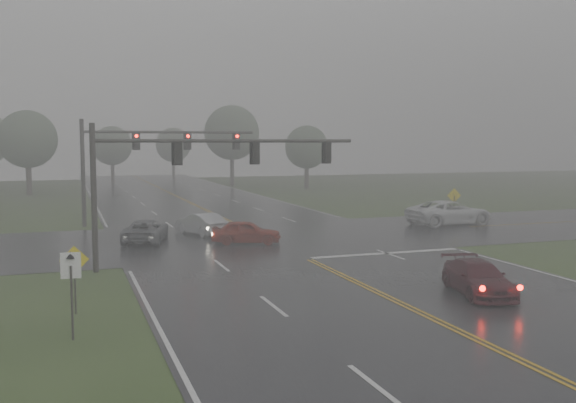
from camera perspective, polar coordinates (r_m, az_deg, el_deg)
name	(u,v)px	position (r m, az deg, el deg)	size (l,w,h in m)	color
ground	(483,343)	(20.04, 16.91, -11.96)	(180.00, 180.00, 0.00)	#2C3F1B
main_road	(273,242)	(37.65, -1.37, -3.66)	(18.00, 160.00, 0.02)	black
cross_street	(263,238)	(39.53, -2.26, -3.23)	(120.00, 14.00, 0.02)	black
stop_bar	(386,254)	(34.28, 8.75, -4.61)	(8.50, 0.50, 0.01)	#BEBEBE
sedan_maroon	(478,295)	(26.01, 16.51, -7.95)	(1.78, 4.38, 1.27)	#3B0A12
sedan_red	(246,244)	(37.20, -3.72, -3.78)	(1.60, 3.98, 1.36)	maroon
sedan_silver	(201,235)	(41.02, -7.72, -2.96)	(1.46, 4.19, 1.38)	#AAACB2
car_grey	(146,242)	(38.65, -12.53, -3.55)	(2.19, 4.74, 1.32)	#4D5054
pickup_white	(449,225)	(46.97, 14.15, -2.03)	(2.85, 6.19, 1.72)	silver
signal_gantry_near	(181,166)	(30.34, -9.46, 3.10)	(12.72, 0.29, 6.72)	black
signal_gantry_far	(138,151)	(46.69, -13.20, 4.36)	(12.32, 0.38, 7.45)	black
sign_diamond_west	(75,268)	(23.13, -18.45, -5.63)	(0.98, 0.14, 2.36)	black
sign_arrow_white	(71,279)	(20.10, -18.72, -6.54)	(0.59, 0.11, 2.63)	black
sign_diamond_east	(454,200)	(48.10, 14.55, 0.17)	(1.04, 0.21, 2.52)	black
tree_nw_a	(27,139)	(76.49, -22.15, 5.14)	(6.38, 6.38, 9.37)	#372A23
tree_ne_a	(232,133)	(86.41, -5.02, 6.11)	(7.34, 7.34, 10.78)	#372A23
tree_n_mid	(112,146)	(93.75, -15.38, 4.79)	(5.51, 5.51, 8.10)	#372A23
tree_e_near	(307,147)	(80.20, 1.67, 4.84)	(5.40, 5.40, 7.93)	#372A23
tree_n_far	(173,145)	(105.30, -10.17, 4.97)	(5.58, 5.58, 8.19)	#372A23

